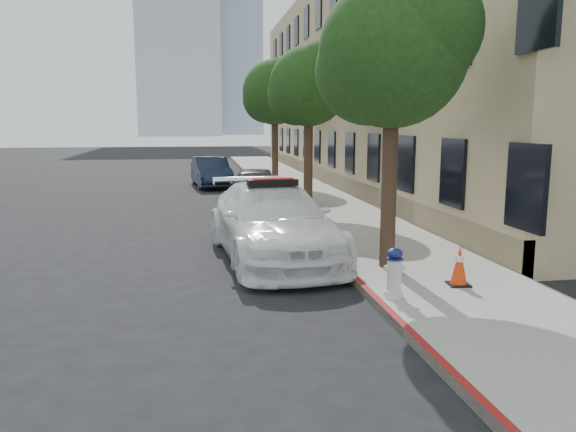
{
  "coord_description": "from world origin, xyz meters",
  "views": [
    {
      "loc": [
        -0.77,
        -12.36,
        2.96
      ],
      "look_at": [
        1.12,
        -0.74,
        1.0
      ],
      "focal_mm": 35.0,
      "sensor_mm": 36.0,
      "label": 1
    }
  ],
  "objects_px": {
    "parked_car_mid": "(255,188)",
    "fire_hydrant": "(394,273)",
    "traffic_cone": "(459,266)",
    "parked_car_far": "(211,172)",
    "police_car": "(273,222)"
  },
  "relations": [
    {
      "from": "parked_car_mid",
      "to": "fire_hydrant",
      "type": "distance_m",
      "value": 10.92
    },
    {
      "from": "parked_car_mid",
      "to": "traffic_cone",
      "type": "xyz_separation_m",
      "value": [
        2.51,
        -10.39,
        -0.23
      ]
    },
    {
      "from": "fire_hydrant",
      "to": "traffic_cone",
      "type": "bearing_deg",
      "value": 19.58
    },
    {
      "from": "fire_hydrant",
      "to": "traffic_cone",
      "type": "relative_size",
      "value": 1.16
    },
    {
      "from": "parked_car_far",
      "to": "fire_hydrant",
      "type": "relative_size",
      "value": 5.17
    },
    {
      "from": "parked_car_mid",
      "to": "parked_car_far",
      "type": "distance_m",
      "value": 7.21
    },
    {
      "from": "parked_car_mid",
      "to": "parked_car_far",
      "type": "bearing_deg",
      "value": 106.61
    },
    {
      "from": "parked_car_far",
      "to": "traffic_cone",
      "type": "xyz_separation_m",
      "value": [
        3.82,
        -17.48,
        -0.2
      ]
    },
    {
      "from": "police_car",
      "to": "traffic_cone",
      "type": "height_order",
      "value": "police_car"
    },
    {
      "from": "parked_car_far",
      "to": "fire_hydrant",
      "type": "height_order",
      "value": "parked_car_far"
    },
    {
      "from": "parked_car_mid",
      "to": "traffic_cone",
      "type": "bearing_deg",
      "value": -70.36
    },
    {
      "from": "traffic_cone",
      "to": "police_car",
      "type": "bearing_deg",
      "value": 132.93
    },
    {
      "from": "police_car",
      "to": "parked_car_mid",
      "type": "xyz_separation_m",
      "value": [
        0.36,
        7.31,
        -0.09
      ]
    },
    {
      "from": "traffic_cone",
      "to": "parked_car_far",
      "type": "bearing_deg",
      "value": 102.34
    },
    {
      "from": "fire_hydrant",
      "to": "traffic_cone",
      "type": "height_order",
      "value": "fire_hydrant"
    }
  ]
}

